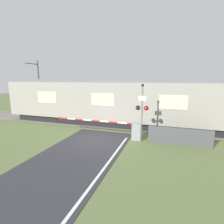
# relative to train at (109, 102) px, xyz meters

# --- Properties ---
(ground_plane) EXTENTS (80.00, 80.00, 0.00)m
(ground_plane) POSITION_rel_train_xyz_m (0.59, -4.26, -2.04)
(ground_plane) COLOR #5B6B3D
(track_bed) EXTENTS (36.00, 3.20, 0.13)m
(track_bed) POSITION_rel_train_xyz_m (0.59, 0.00, -2.02)
(track_bed) COLOR slate
(track_bed) RESTS_ON ground_plane
(train) EXTENTS (19.58, 3.02, 3.99)m
(train) POSITION_rel_train_xyz_m (0.00, 0.00, 0.00)
(train) COLOR black
(train) RESTS_ON ground_plane
(crossing_barrier) EXTENTS (6.34, 0.44, 1.19)m
(crossing_barrier) POSITION_rel_train_xyz_m (2.58, -3.39, -1.37)
(crossing_barrier) COLOR gray
(crossing_barrier) RESTS_ON ground_plane
(signal_post) EXTENTS (0.83, 0.26, 3.75)m
(signal_post) POSITION_rel_train_xyz_m (3.48, -3.50, 0.08)
(signal_post) COLOR gray
(signal_post) RESTS_ON ground_plane
(catenary_pole) EXTENTS (0.20, 1.90, 6.05)m
(catenary_pole) POSITION_rel_train_xyz_m (-9.19, 1.95, 1.13)
(catenary_pole) COLOR slate
(catenary_pole) RESTS_ON ground_plane
(roadside_fence) EXTENTS (3.79, 0.06, 1.10)m
(roadside_fence) POSITION_rel_train_xyz_m (5.84, -3.51, -1.49)
(roadside_fence) COLOR #4C4C51
(roadside_fence) RESTS_ON ground_plane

